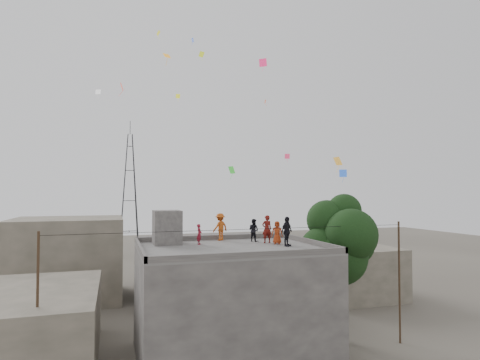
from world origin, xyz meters
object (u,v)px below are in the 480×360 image
at_px(transmission_tower, 130,194).
at_px(person_red_adult, 267,229).
at_px(stair_head_box, 167,227).
at_px(person_dark_adult, 287,231).
at_px(tree, 340,241).

relative_size(transmission_tower, person_red_adult, 11.85).
height_order(transmission_tower, person_red_adult, transmission_tower).
height_order(stair_head_box, transmission_tower, transmission_tower).
relative_size(stair_head_box, person_red_adult, 1.19).
bearing_deg(person_red_adult, person_dark_adult, 105.79).
bearing_deg(person_red_adult, stair_head_box, -12.67).
distance_m(transmission_tower, person_red_adult, 39.35).
relative_size(tree, person_dark_adult, 5.37).
bearing_deg(tree, stair_head_box, 169.26).
bearing_deg(stair_head_box, tree, -10.74).
height_order(stair_head_box, tree, tree).
height_order(stair_head_box, person_dark_adult, stair_head_box).
relative_size(stair_head_box, tree, 0.22).
relative_size(tree, transmission_tower, 0.45).
distance_m(stair_head_box, person_red_adult, 6.04).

